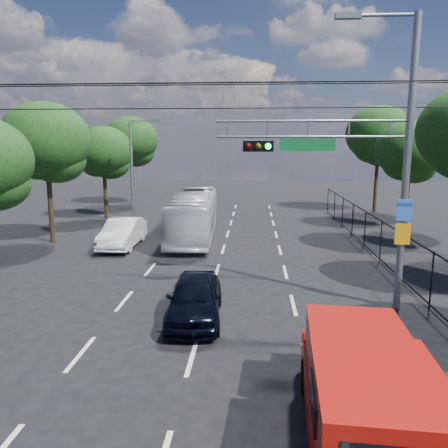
# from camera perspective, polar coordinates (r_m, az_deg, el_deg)

# --- Properties ---
(lane_markings) EXTENTS (6.12, 38.00, 0.01)m
(lane_markings) POSITION_cam_1_polar(r_m,az_deg,el_deg) (21.34, -0.46, -4.57)
(lane_markings) COLOR beige
(lane_markings) RESTS_ON ground
(signal_mast) EXTENTS (6.43, 0.39, 9.50)m
(signal_mast) POSITION_cam_1_polar(r_m,az_deg,el_deg) (15.02, 18.45, 8.81)
(signal_mast) COLOR slate
(signal_mast) RESTS_ON ground
(streetlight_left) EXTENTS (2.09, 0.22, 7.08)m
(streetlight_left) POSITION_cam_1_polar(r_m,az_deg,el_deg) (29.67, -11.66, 7.15)
(streetlight_left) COLOR slate
(streetlight_left) RESTS_ON ground
(utility_wires) EXTENTS (22.00, 5.04, 0.74)m
(utility_wires) POSITION_cam_1_polar(r_m,az_deg,el_deg) (15.56, -2.00, 16.71)
(utility_wires) COLOR black
(utility_wires) RESTS_ON ground
(fence_right) EXTENTS (0.06, 34.03, 2.00)m
(fence_right) POSITION_cam_1_polar(r_m,az_deg,el_deg) (20.19, 21.20, -3.16)
(fence_right) COLOR black
(fence_right) RESTS_ON ground
(tree_right_d) EXTENTS (4.32, 4.32, 7.02)m
(tree_right_d) POSITION_cam_1_polar(r_m,az_deg,el_deg) (30.24, 23.14, 8.33)
(tree_right_d) COLOR black
(tree_right_d) RESTS_ON ground
(tree_right_e) EXTENTS (5.28, 5.28, 8.58)m
(tree_right_e) POSITION_cam_1_polar(r_m,az_deg,el_deg) (37.94, 19.57, 10.46)
(tree_right_e) COLOR black
(tree_right_e) RESTS_ON ground
(tree_left_c) EXTENTS (4.80, 4.80, 7.80)m
(tree_left_c) POSITION_cam_1_polar(r_m,az_deg,el_deg) (26.17, -22.14, 9.38)
(tree_left_c) COLOR black
(tree_left_c) RESTS_ON ground
(tree_left_d) EXTENTS (4.20, 4.20, 6.83)m
(tree_left_d) POSITION_cam_1_polar(r_m,az_deg,el_deg) (33.43, -15.43, 8.67)
(tree_left_d) COLOR black
(tree_left_d) RESTS_ON ground
(tree_left_e) EXTENTS (4.92, 4.92, 7.99)m
(tree_left_e) POSITION_cam_1_polar(r_m,az_deg,el_deg) (41.12, -12.06, 10.21)
(tree_left_e) COLOR black
(tree_left_e) RESTS_ON ground
(red_pickup) EXTENTS (2.35, 5.64, 2.05)m
(red_pickup) POSITION_cam_1_polar(r_m,az_deg,el_deg) (8.84, 17.83, -20.19)
(red_pickup) COLOR black
(red_pickup) RESTS_ON ground
(navy_hatchback) EXTENTS (1.90, 4.23, 1.41)m
(navy_hatchback) POSITION_cam_1_polar(r_m,az_deg,el_deg) (14.12, -3.83, -9.57)
(navy_hatchback) COLOR black
(navy_hatchback) RESTS_ON ground
(white_bus) EXTENTS (2.71, 9.92, 2.74)m
(white_bus) POSITION_cam_1_polar(r_m,az_deg,el_deg) (25.94, -3.97, 1.18)
(white_bus) COLOR silver
(white_bus) RESTS_ON ground
(white_van) EXTENTS (1.65, 4.63, 1.52)m
(white_van) POSITION_cam_1_polar(r_m,az_deg,el_deg) (24.32, -13.10, -1.15)
(white_van) COLOR white
(white_van) RESTS_ON ground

